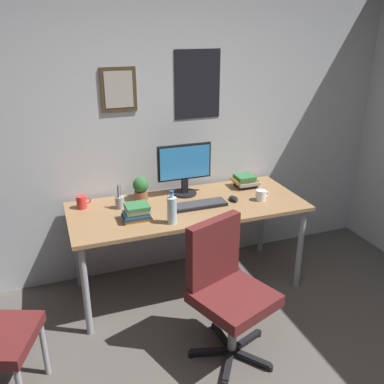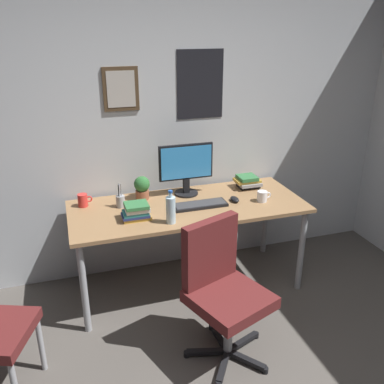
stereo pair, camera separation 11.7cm
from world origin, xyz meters
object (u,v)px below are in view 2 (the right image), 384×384
object	(u,v)px
keyboard	(200,205)
book_stack_right	(136,211)
computer_mouse	(235,199)
coffee_mug_far	(262,196)
office_chair	(222,285)
coffee_mug_near	(83,200)
book_stack_left	(248,182)
monitor	(186,167)
potted_plant	(142,187)
water_bottle	(171,209)
pen_cup	(120,201)

from	to	relation	value
keyboard	book_stack_right	size ratio (longest dim) A/B	2.02
computer_mouse	coffee_mug_far	xyz separation A→B (m)	(0.22, -0.07, 0.03)
office_chair	coffee_mug_near	size ratio (longest dim) A/B	8.28
book_stack_right	book_stack_left	bearing A→B (deg)	17.97
keyboard	coffee_mug_far	bearing A→B (deg)	-6.51
computer_mouse	coffee_mug_far	world-z (taller)	coffee_mug_far
office_chair	monitor	xyz separation A→B (m)	(0.07, 1.03, 0.47)
potted_plant	book_stack_left	size ratio (longest dim) A/B	0.91
keyboard	water_bottle	distance (m)	0.38
coffee_mug_far	office_chair	bearing A→B (deg)	-131.89
keyboard	coffee_mug_near	distance (m)	0.93
water_bottle	monitor	bearing A→B (deg)	61.74
office_chair	potted_plant	world-z (taller)	potted_plant
water_bottle	keyboard	bearing A→B (deg)	35.84
keyboard	computer_mouse	size ratio (longest dim) A/B	3.91
computer_mouse	potted_plant	distance (m)	0.76
keyboard	pen_cup	distance (m)	0.63
coffee_mug_near	keyboard	bearing A→B (deg)	-17.65
book_stack_left	book_stack_right	bearing A→B (deg)	-162.03
computer_mouse	coffee_mug_far	bearing A→B (deg)	-17.13
book_stack_left	book_stack_right	xyz separation A→B (m)	(-1.06, -0.34, 0.01)
computer_mouse	water_bottle	size ratio (longest dim) A/B	0.44
coffee_mug_far	book_stack_right	world-z (taller)	book_stack_right
keyboard	book_stack_right	distance (m)	0.53
office_chair	monitor	world-z (taller)	monitor
office_chair	book_stack_left	size ratio (longest dim) A/B	4.43
computer_mouse	water_bottle	world-z (taller)	water_bottle
keyboard	book_stack_right	xyz separation A→B (m)	(-0.52, -0.08, 0.05)
coffee_mug_near	coffee_mug_far	bearing A→B (deg)	-13.65
keyboard	coffee_mug_near	bearing A→B (deg)	162.35
monitor	keyboard	distance (m)	0.36
potted_plant	pen_cup	size ratio (longest dim) A/B	0.98
book_stack_right	office_chair	bearing A→B (deg)	-57.56
office_chair	coffee_mug_far	world-z (taller)	office_chair
coffee_mug_near	potted_plant	xyz separation A→B (m)	(0.48, 0.01, 0.05)
coffee_mug_far	book_stack_left	bearing A→B (deg)	87.10
pen_cup	office_chair	bearing A→B (deg)	-61.58
office_chair	computer_mouse	distance (m)	0.89
office_chair	coffee_mug_far	bearing A→B (deg)	48.11
office_chair	monitor	distance (m)	1.13
keyboard	coffee_mug_near	world-z (taller)	coffee_mug_near
water_bottle	computer_mouse	bearing A→B (deg)	20.37
water_bottle	coffee_mug_far	bearing A→B (deg)	10.79
monitor	coffee_mug_far	xyz separation A→B (m)	(0.55, -0.34, -0.20)
coffee_mug_near	book_stack_left	size ratio (longest dim) A/B	0.53
computer_mouse	monitor	bearing A→B (deg)	140.17
monitor	book_stack_left	distance (m)	0.59
coffee_mug_near	pen_cup	bearing A→B (deg)	-20.05
book_stack_right	water_bottle	bearing A→B (deg)	-29.98
computer_mouse	book_stack_left	xyz separation A→B (m)	(0.23, 0.25, 0.04)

